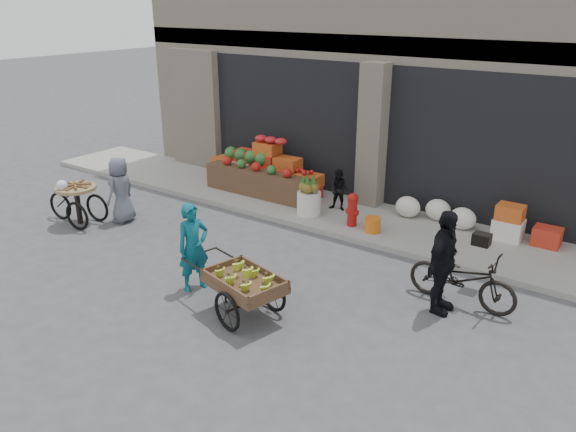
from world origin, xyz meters
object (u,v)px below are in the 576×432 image
Objects in this scene: vendor_woman at (193,247)px; cyclist at (443,262)px; tricycle_cart at (77,199)px; bicycle at (462,278)px; fire_hydrant at (352,208)px; pineapple_bin at (309,203)px; orange_bucket at (373,225)px; banana_cart at (243,279)px; vendor_grey at (121,190)px; seated_person at (339,190)px.

vendor_woman is 3.94m from cyclist.
bicycle is (7.85, 1.37, -0.11)m from tricycle_cart.
fire_hydrant is 3.31m from bicycle.
fire_hydrant is 0.41× the size of bicycle.
pineapple_bin is 4.32m from bicycle.
orange_bucket is 0.15× the size of banana_cart.
vendor_grey is (0.67, 0.63, 0.15)m from tricycle_cart.
fire_hydrant is at bearing 4.69° from vendor_woman.
tricycle_cart is at bearing -141.74° from pineapple_bin.
vendor_grey reaches higher than fire_hydrant.
orange_bucket is 0.19× the size of cyclist.
vendor_grey is at bearing -142.92° from pineapple_bin.
seated_person is 0.54× the size of bicycle.
vendor_grey reaches higher than pineapple_bin.
tricycle_cart is at bearing 98.46° from cyclist.
seated_person is 0.64× the size of tricycle_cart.
tricycle_cart is at bearing -148.85° from fire_hydrant.
seated_person is at bearing 56.31° from pineapple_bin.
pineapple_bin is 4.19m from banana_cart.
orange_bucket is 6.24m from tricycle_cart.
cyclist is (-0.20, -0.40, 0.37)m from bicycle.
vendor_woman is at bearing 115.79° from cyclist.
bicycle is 0.58m from cyclist.
tricycle_cart is (-4.28, -3.66, -0.02)m from seated_person.
seated_person reaches higher than pineapple_bin.
vendor_grey is (-4.61, 1.51, 0.09)m from banana_cart.
vendor_woman is 1.03× the size of tricycle_cart.
banana_cart is at bearing -93.01° from orange_bucket.
pineapple_bin is 0.36× the size of tricycle_cart.
fire_hydrant is 0.76× the size of seated_person.
banana_cart is (1.40, -3.94, 0.25)m from pineapple_bin.
vendor_grey reaches higher than tricycle_cart.
seated_person is (0.40, 0.60, 0.21)m from pineapple_bin.
fire_hydrant reaches higher than pineapple_bin.
tricycle_cart is (-3.88, -3.06, 0.20)m from pineapple_bin.
bicycle is (3.78, 2.04, -0.30)m from vendor_woman.
orange_bucket is 3.92m from vendor_woman.
bicycle reaches higher than fire_hydrant.
seated_person is at bearing 149.74° from orange_bucket.
orange_bucket is 1.42m from seated_person.
tricycle_cart is at bearing -55.17° from vendor_grey.
banana_cart reaches higher than orange_bucket.
vendor_grey is at bearing -154.18° from orange_bucket.
banana_cart is 1.45× the size of vendor_woman.
vendor_grey reaches higher than seated_person.
vendor_woman reaches higher than bicycle.
cyclist reaches higher than vendor_grey.
vendor_woman is 0.87× the size of bicycle.
pineapple_bin is 4.34m from cyclist.
orange_bucket is at bearing 100.88° from banana_cart.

